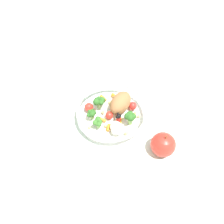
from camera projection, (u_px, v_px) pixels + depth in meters
ground_plane at (115, 117)px, 0.71m from camera, size 2.40×2.40×0.00m
food_container at (114, 111)px, 0.68m from camera, size 0.22×0.22×0.07m
loose_apple at (163, 145)px, 0.61m from camera, size 0.07×0.07×0.08m
folded_napkin at (57, 79)px, 0.80m from camera, size 0.19×0.18×0.01m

